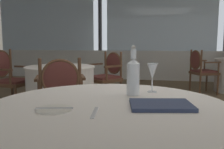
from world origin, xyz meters
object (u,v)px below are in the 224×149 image
(water_bottle, at_px, (133,75))
(dining_chair_0_2, at_px, (8,75))
(wine_glass, at_px, (152,72))
(dining_chair_0_0, at_px, (61,91))
(dining_chair_0_1, at_px, (108,73))
(side_plate, at_px, (54,109))
(dining_chair_1_2, at_px, (201,68))
(menu_book, at_px, (161,105))

(water_bottle, height_order, dining_chair_0_2, water_bottle)
(wine_glass, height_order, dining_chair_0_2, dining_chair_0_2)
(water_bottle, xyz_separation_m, dining_chair_0_0, (-0.89, 0.90, -0.32))
(dining_chair_0_1, xyz_separation_m, dining_chair_0_2, (-1.48, -0.64, 0.01))
(side_plate, xyz_separation_m, dining_chair_0_0, (-0.55, 1.34, -0.20))
(wine_glass, distance_m, dining_chair_0_0, 1.32)
(dining_chair_0_1, bearing_deg, wine_glass, 55.76)
(water_bottle, relative_size, dining_chair_1_2, 0.34)
(side_plate, height_order, dining_chair_1_2, dining_chair_1_2)
(water_bottle, height_order, dining_chair_1_2, water_bottle)
(dining_chair_0_2, bearing_deg, wine_glass, -30.50)
(menu_book, relative_size, dining_chair_0_2, 0.33)
(dining_chair_1_2, bearing_deg, side_plate, -130.45)
(water_bottle, height_order, menu_book, water_bottle)
(menu_book, xyz_separation_m, dining_chair_0_1, (-0.89, 2.76, -0.19))
(wine_glass, height_order, dining_chair_1_2, same)
(dining_chair_0_1, height_order, dining_chair_1_2, dining_chair_1_2)
(wine_glass, relative_size, menu_book, 0.62)
(dining_chair_0_0, bearing_deg, dining_chair_1_2, -56.94)
(side_plate, xyz_separation_m, dining_chair_1_2, (1.35, 4.22, -0.19))
(side_plate, bearing_deg, dining_chair_0_1, 97.14)
(dining_chair_0_0, height_order, dining_chair_0_2, dining_chair_0_2)
(water_bottle, xyz_separation_m, dining_chair_0_2, (-2.19, 1.86, -0.30))
(wine_glass, relative_size, dining_chair_0_0, 0.22)
(menu_book, height_order, dining_chair_0_2, dining_chair_0_2)
(water_bottle, height_order, dining_chair_0_1, water_bottle)
(water_bottle, distance_m, wine_glass, 0.17)
(menu_book, distance_m, dining_chair_0_0, 1.60)
(dining_chair_0_2, xyz_separation_m, dining_chair_1_2, (3.20, 1.92, -0.01))
(wine_glass, distance_m, dining_chair_0_1, 2.54)
(dining_chair_0_1, bearing_deg, dining_chair_1_2, 163.23)
(water_bottle, bearing_deg, menu_book, -56.64)
(wine_glass, xyz_separation_m, menu_book, (0.06, -0.39, -0.13))
(side_plate, relative_size, water_bottle, 0.55)
(dining_chair_0_1, bearing_deg, dining_chair_0_2, -30.18)
(water_bottle, bearing_deg, side_plate, -128.10)
(side_plate, distance_m, dining_chair_0_2, 2.95)
(dining_chair_0_2, bearing_deg, dining_chair_0_1, 29.82)
(menu_book, relative_size, dining_chair_1_2, 0.34)
(menu_book, xyz_separation_m, dining_chair_0_0, (-1.07, 1.17, -0.20))
(menu_book, relative_size, dining_chair_0_0, 0.35)
(menu_book, bearing_deg, side_plate, -172.24)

